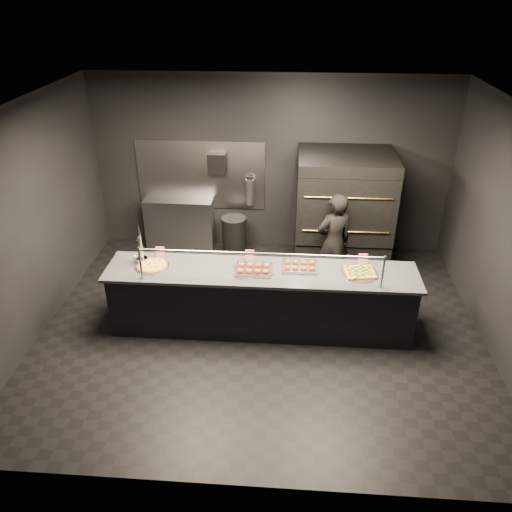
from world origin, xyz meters
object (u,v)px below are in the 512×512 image
Objects in this scene: slider_tray_b at (300,266)px; square_pizza at (360,272)px; slider_tray_a at (254,269)px; trash_bin at (234,237)px; towel_dispenser at (217,163)px; beer_tap at (141,253)px; pizza_oven at (343,211)px; service_counter at (261,300)px; fire_extinguisher at (250,191)px; prep_shelf at (180,223)px; round_pizza at (152,266)px; worker at (333,242)px.

slider_tray_b is 1.03× the size of square_pizza.
slider_tray_a is 0.79× the size of trash_bin.
towel_dispenser is at bearing 108.43° from slider_tray_a.
pizza_oven is at bearing 33.16° from beer_tap.
towel_dispenser is 1.28m from trash_bin.
slider_tray_b is 2.32m from trash_bin.
service_counter is 2.30m from pizza_oven.
towel_dispenser reaches higher than service_counter.
slider_tray_a is 1.16× the size of square_pizza.
service_counter is at bearing -81.70° from fire_extinguisher.
slider_tray_b is (0.50, 0.11, 0.48)m from service_counter.
beer_tap reaches higher than prep_shelf.
service_counter is 2.50m from fire_extinguisher.
round_pizza is at bearing -144.35° from pizza_oven.
trash_bin is 1.91m from worker.
pizza_oven is 2.31m from slider_tray_a.
towel_dispenser is at bearing 73.21° from beer_tap.
slider_tray_a is at bearing -57.23° from prep_shelf.
service_counter is 2.62× the size of worker.
towel_dispenser is 2.47m from beer_tap.
slider_tray_a is at bearing -178.75° from square_pizza.
slider_tray_b is at bearing -58.44° from towel_dispenser.
round_pizza is at bearing -176.72° from slider_tray_b.
square_pizza is at bearing -38.67° from prep_shelf.
service_counter is 3.42× the size of prep_shelf.
fire_extinguisher reaches higher than round_pizza.
beer_tap reaches higher than round_pizza.
service_counter is at bearing -167.41° from slider_tray_b.
pizza_oven is 3.85× the size of slider_tray_b.
prep_shelf is at bearing 165.58° from trash_bin.
round_pizza reaches higher than trash_bin.
towel_dispenser is at bearing 77.04° from round_pizza.
beer_tap reaches higher than fire_extinguisher.
round_pizza is (-2.65, -1.90, -0.03)m from pizza_oven.
slider_tray_a is (-0.10, -0.01, 0.49)m from service_counter.
worker is at bearing -33.11° from towel_dispenser.
pizza_oven reaches higher than beer_tap.
pizza_oven is at bearing -8.54° from prep_shelf.
slider_tray_a reaches higher than square_pizza.
worker reaches higher than slider_tray_a.
worker is (-0.25, 1.12, -0.16)m from square_pizza.
pizza_oven is 1.92m from slider_tray_b.
prep_shelf reaches higher than trash_bin.
square_pizza is (1.37, 0.03, -0.01)m from slider_tray_a.
trash_bin is (1.00, -0.26, -0.10)m from prep_shelf.
beer_tap is at bearing -116.75° from trash_bin.
prep_shelf is (-1.60, 2.32, -0.01)m from service_counter.
towel_dispenser reaches higher than worker.
square_pizza is (1.62, -2.38, -0.12)m from fire_extinguisher.
towel_dispenser is 2.60m from slider_tray_a.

